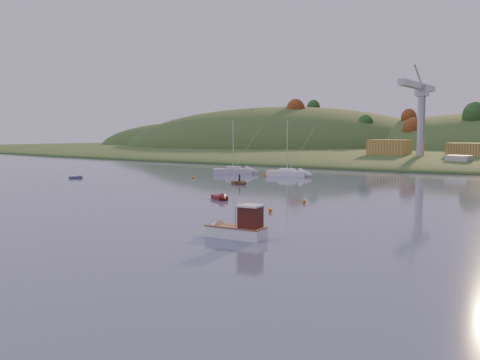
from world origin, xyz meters
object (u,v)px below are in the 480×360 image
Objects in this scene: fishing_boat at (232,227)px; red_tender at (221,198)px; sailboat_near at (287,173)px; grey_dinghy at (78,177)px; canoe at (240,182)px; sailboat_far at (233,171)px.

red_tender is (-16.40, 20.39, -0.60)m from fishing_boat.
sailboat_near is 3.02× the size of red_tender.
sailboat_near is 4.29× the size of grey_dinghy.
grey_dinghy is (-44.68, 11.66, -0.05)m from red_tender.
fishing_boat is 68.99m from grey_dinghy.
sailboat_near is 20.47m from canoe.
sailboat_far reaches higher than fishing_boat.
grey_dinghy is (-18.77, -27.29, -0.55)m from sailboat_far.
sailboat_far reaches higher than sailboat_near.
fishing_boat is at bearing -19.84° from red_tender.
canoe is (15.19, -19.32, -0.38)m from sailboat_far.
sailboat_far is at bearing -58.36° from fishing_boat.
sailboat_far is 3.05× the size of red_tender.
sailboat_near is at bearing -4.19° from grey_dinghy.
red_tender reaches higher than canoe.
red_tender is (12.73, -40.01, -0.49)m from sailboat_near.
sailboat_far is at bearing 154.97° from red_tender.
sailboat_near is 3.20× the size of canoe.
sailboat_far is at bearing 176.68° from sailboat_near.
sailboat_near is at bearing -24.96° from sailboat_far.
sailboat_far is 3.23× the size of canoe.
fishing_boat is 1.61× the size of red_tender.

